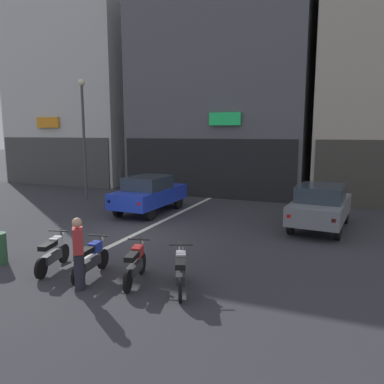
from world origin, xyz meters
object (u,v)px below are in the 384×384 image
(car_white_down_street, at_px, (262,173))
(person_by_motorcycles, at_px, (79,253))
(street_lamp, at_px, (83,126))
(motorcycle_blue_row_left_mid, at_px, (91,259))
(motorcycle_red_row_centre, at_px, (135,264))
(car_grey_parked_kerbside, at_px, (321,205))
(motorcycle_white_row_leftmost, at_px, (53,253))
(car_blue_crossing_near, at_px, (149,193))
(motorcycle_silver_row_right_mid, at_px, (181,271))

(car_white_down_street, xyz_separation_m, person_by_motorcycles, (-0.48, -17.80, -0.03))
(street_lamp, bearing_deg, motorcycle_blue_row_left_mid, -51.56)
(street_lamp, height_order, motorcycle_red_row_centre, street_lamp)
(car_grey_parked_kerbside, relative_size, motorcycle_red_row_centre, 2.59)
(car_white_down_street, distance_m, street_lamp, 11.64)
(motorcycle_white_row_leftmost, relative_size, person_by_motorcycles, 0.98)
(car_white_down_street, relative_size, person_by_motorcycles, 2.54)
(motorcycle_blue_row_left_mid, bearing_deg, car_grey_parked_kerbside, 55.01)
(motorcycle_blue_row_left_mid, bearing_deg, motorcycle_red_row_centre, 5.14)
(person_by_motorcycles, bearing_deg, street_lamp, 127.14)
(car_blue_crossing_near, xyz_separation_m, street_lamp, (-4.85, 1.84, 2.96))
(motorcycle_white_row_leftmost, height_order, motorcycle_silver_row_right_mid, same)
(car_blue_crossing_near, distance_m, car_grey_parked_kerbside, 7.19)
(car_white_down_street, relative_size, motorcycle_silver_row_right_mid, 2.71)
(street_lamp, distance_m, motorcycle_white_row_leftmost, 11.27)
(motorcycle_blue_row_left_mid, bearing_deg, motorcycle_white_row_leftmost, -179.36)
(car_blue_crossing_near, distance_m, motorcycle_silver_row_right_mid, 8.43)
(motorcycle_white_row_leftmost, relative_size, motorcycle_red_row_centre, 1.00)
(car_grey_parked_kerbside, height_order, motorcycle_red_row_centre, car_grey_parked_kerbside)
(person_by_motorcycles, bearing_deg, motorcycle_white_row_leftmost, 152.78)
(car_grey_parked_kerbside, bearing_deg, motorcycle_red_row_centre, -118.36)
(street_lamp, relative_size, person_by_motorcycles, 3.74)
(car_grey_parked_kerbside, distance_m, motorcycle_white_row_leftmost, 9.35)
(car_white_down_street, bearing_deg, motorcycle_blue_row_left_mid, -92.40)
(car_blue_crossing_near, bearing_deg, car_white_down_street, 73.30)
(motorcycle_red_row_centre, relative_size, person_by_motorcycles, 0.98)
(motorcycle_white_row_leftmost, bearing_deg, car_white_down_street, 83.63)
(car_blue_crossing_near, bearing_deg, motorcycle_white_row_leftmost, -81.44)
(car_white_down_street, relative_size, motorcycle_white_row_leftmost, 2.59)
(motorcycle_silver_row_right_mid, height_order, person_by_motorcycles, person_by_motorcycles)
(car_white_down_street, bearing_deg, person_by_motorcycles, -91.53)
(motorcycle_silver_row_right_mid, bearing_deg, motorcycle_white_row_leftmost, -178.31)
(car_grey_parked_kerbside, height_order, motorcycle_white_row_leftmost, car_grey_parked_kerbside)
(motorcycle_white_row_leftmost, bearing_deg, motorcycle_red_row_centre, 2.89)
(car_grey_parked_kerbside, height_order, car_white_down_street, same)
(car_blue_crossing_near, relative_size, car_white_down_street, 0.98)
(person_by_motorcycles, bearing_deg, motorcycle_red_row_centre, 42.13)
(street_lamp, bearing_deg, car_grey_parked_kerbside, -9.05)
(motorcycle_white_row_leftmost, bearing_deg, person_by_motorcycles, -27.22)
(motorcycle_red_row_centre, bearing_deg, motorcycle_silver_row_right_mid, -0.73)
(car_grey_parked_kerbside, distance_m, street_lamp, 12.54)
(motorcycle_blue_row_left_mid, relative_size, person_by_motorcycles, 1.00)
(motorcycle_blue_row_left_mid, bearing_deg, motorcycle_silver_row_right_mid, 2.21)
(street_lamp, relative_size, motorcycle_silver_row_right_mid, 3.99)
(car_blue_crossing_near, relative_size, street_lamp, 0.66)
(car_white_down_street, bearing_deg, motorcycle_white_row_leftmost, -96.37)
(street_lamp, bearing_deg, motorcycle_silver_row_right_mid, -43.07)
(car_grey_parked_kerbside, relative_size, motorcycle_silver_row_right_mid, 2.71)
(street_lamp, height_order, motorcycle_blue_row_left_mid, street_lamp)
(car_grey_parked_kerbside, distance_m, motorcycle_silver_row_right_mid, 7.42)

